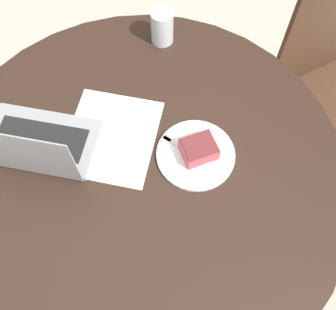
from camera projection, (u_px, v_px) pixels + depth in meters
name	position (u px, v px, depth m)	size (l,w,h in m)	color
ground_plane	(150.00, 235.00, 1.83)	(12.00, 12.00, 0.00)	#B7AD9E
dining_table	(142.00, 182.00, 1.26)	(1.23, 1.23, 0.75)	black
chair	(324.00, 91.00, 1.61)	(0.47, 0.47, 0.94)	#472D1E
paper_document	(111.00, 136.00, 1.20)	(0.40, 0.39, 0.00)	white
plate	(196.00, 155.00, 1.17)	(0.23, 0.23, 0.01)	white
cake_slice	(199.00, 149.00, 1.14)	(0.08, 0.10, 0.05)	#B74C51
fork	(181.00, 148.00, 1.17)	(0.15, 0.11, 0.00)	silver
water_glass	(162.00, 27.00, 1.33)	(0.08, 0.08, 0.12)	silver
laptop	(34.00, 144.00, 1.14)	(0.35, 0.39, 0.23)	gray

